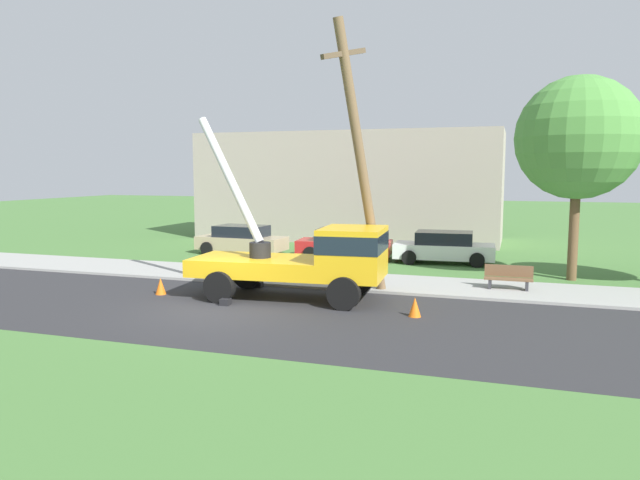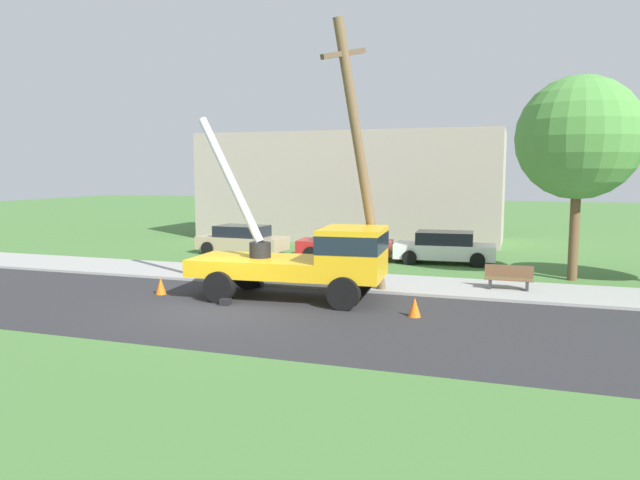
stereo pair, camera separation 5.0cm
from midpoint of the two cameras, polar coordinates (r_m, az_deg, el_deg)
ground_plane at (r=28.82m, az=1.61°, el=-1.52°), size 120.00×120.00×0.00m
road_asphalt at (r=17.88m, az=-9.78°, el=-6.65°), size 80.00×7.54×0.01m
sidewalk_strip at (r=22.70m, az=-3.24°, el=-3.61°), size 80.00×3.35×0.10m
utility_truck at (r=18.76m, az=-0.60°, el=-1.57°), size 6.93×3.23×5.98m
leaning_utility_pole at (r=19.19m, az=4.00°, el=7.97°), size 1.69×2.59×8.83m
traffic_cone_ahead at (r=16.93m, az=9.24°, el=-6.44°), size 0.36×0.36×0.56m
traffic_cone_behind at (r=20.43m, az=-15.11°, el=-4.33°), size 0.36×0.36×0.56m
parked_sedan_tan at (r=29.60m, az=-7.50°, el=0.03°), size 4.48×2.15×1.42m
parked_sedan_red at (r=27.78m, az=2.48°, el=-0.35°), size 4.56×2.30×1.42m
parked_sedan_white at (r=26.94m, az=12.03°, el=-0.70°), size 4.50×2.18×1.42m
park_bench at (r=21.11m, az=17.88°, el=-3.57°), size 1.60×0.45×0.90m
roadside_tree_far at (r=23.98m, az=23.85°, el=9.01°), size 4.55×4.55×7.60m
lowrise_building_backdrop at (r=36.06m, az=2.93°, el=5.22°), size 18.00×6.00×6.40m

